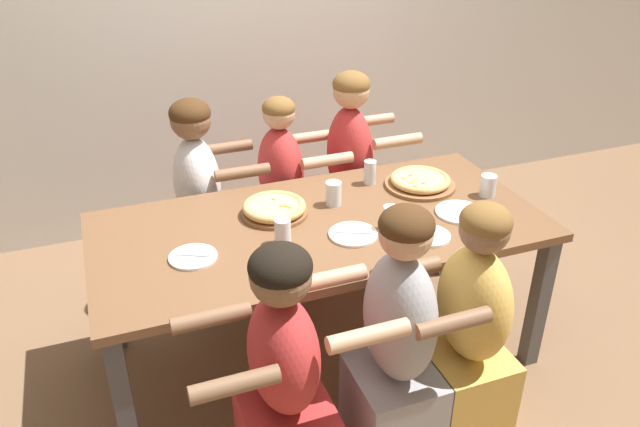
% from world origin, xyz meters
% --- Properties ---
extents(ground_plane, '(18.00, 18.00, 0.00)m').
position_xyz_m(ground_plane, '(0.00, 0.00, 0.00)').
color(ground_plane, brown).
rests_on(ground_plane, ground).
extents(dining_table, '(2.01, 0.95, 0.75)m').
position_xyz_m(dining_table, '(0.00, 0.00, 0.67)').
color(dining_table, brown).
rests_on(dining_table, ground).
extents(pizza_board_main, '(0.30, 0.30, 0.06)m').
position_xyz_m(pizza_board_main, '(-0.17, 0.15, 0.78)').
color(pizza_board_main, brown).
rests_on(pizza_board_main, dining_table).
extents(pizza_board_second, '(0.35, 0.35, 0.05)m').
position_xyz_m(pizza_board_second, '(0.60, 0.18, 0.78)').
color(pizza_board_second, brown).
rests_on(pizza_board_second, dining_table).
extents(empty_plate_a, '(0.20, 0.20, 0.02)m').
position_xyz_m(empty_plate_a, '(-0.59, -0.09, 0.76)').
color(empty_plate_a, white).
rests_on(empty_plate_a, dining_table).
extents(empty_plate_b, '(0.19, 0.19, 0.02)m').
position_xyz_m(empty_plate_b, '(0.40, -0.28, 0.76)').
color(empty_plate_b, white).
rests_on(empty_plate_b, dining_table).
extents(empty_plate_c, '(0.23, 0.23, 0.02)m').
position_xyz_m(empty_plate_c, '(0.64, -0.14, 0.76)').
color(empty_plate_c, white).
rests_on(empty_plate_c, dining_table).
extents(empty_plate_d, '(0.21, 0.21, 0.02)m').
position_xyz_m(empty_plate_d, '(0.10, -0.15, 0.76)').
color(empty_plate_d, white).
rests_on(empty_plate_d, dining_table).
extents(drinking_glass_a, '(0.08, 0.08, 0.11)m').
position_xyz_m(drinking_glass_a, '(0.86, -0.03, 0.80)').
color(drinking_glass_a, silver).
rests_on(drinking_glass_a, dining_table).
extents(drinking_glass_b, '(0.06, 0.06, 0.12)m').
position_xyz_m(drinking_glass_b, '(0.38, 0.30, 0.80)').
color(drinking_glass_b, silver).
rests_on(drinking_glass_b, dining_table).
extents(drinking_glass_c, '(0.07, 0.07, 0.12)m').
position_xyz_m(drinking_glass_c, '(-0.21, -0.11, 0.80)').
color(drinking_glass_c, silver).
rests_on(drinking_glass_c, dining_table).
extents(drinking_glass_d, '(0.06, 0.06, 0.11)m').
position_xyz_m(drinking_glass_d, '(0.27, -0.16, 0.81)').
color(drinking_glass_d, silver).
rests_on(drinking_glass_d, dining_table).
extents(drinking_glass_e, '(0.07, 0.07, 0.12)m').
position_xyz_m(drinking_glass_e, '(0.12, 0.15, 0.81)').
color(drinking_glass_e, silver).
rests_on(drinking_glass_e, dining_table).
extents(diner_near_midright, '(0.51, 0.40, 1.12)m').
position_xyz_m(diner_near_midright, '(0.36, -0.70, 0.51)').
color(diner_near_midright, gold).
rests_on(diner_near_midright, ground).
extents(diner_far_center, '(0.51, 0.40, 1.12)m').
position_xyz_m(diner_far_center, '(0.04, 0.70, 0.50)').
color(diner_far_center, '#B22D2D').
rests_on(diner_far_center, ground).
extents(diner_near_midleft, '(0.51, 0.40, 1.11)m').
position_xyz_m(diner_near_midleft, '(-0.40, -0.70, 0.52)').
color(diner_near_midleft, '#B22D2D').
rests_on(diner_near_midleft, ground).
extents(diner_far_midright, '(0.51, 0.40, 1.21)m').
position_xyz_m(diner_far_midright, '(0.44, 0.70, 0.56)').
color(diner_far_midright, '#B22D2D').
rests_on(diner_far_midright, ground).
extents(diner_near_center, '(0.51, 0.40, 1.17)m').
position_xyz_m(diner_near_center, '(0.04, -0.70, 0.53)').
color(diner_near_center, '#99999E').
rests_on(diner_near_center, ground).
extents(diner_far_midleft, '(0.51, 0.40, 1.16)m').
position_xyz_m(diner_far_midleft, '(-0.42, 0.70, 0.54)').
color(diner_far_midleft, silver).
rests_on(diner_far_midleft, ground).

